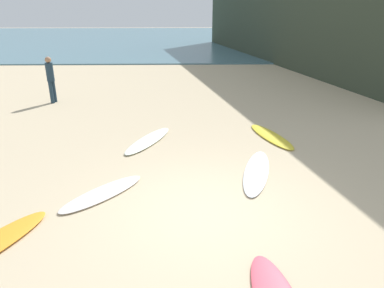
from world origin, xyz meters
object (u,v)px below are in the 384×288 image
object	(u,v)px
surfboard_2	(257,171)
surfboard_6	(148,140)
surfboard_0	(103,193)
surfboard_1	(271,136)
beachgoer_near	(51,77)

from	to	relation	value
surfboard_2	surfboard_6	distance (m)	3.34
surfboard_0	surfboard_2	bearing A→B (deg)	-123.43
surfboard_1	surfboard_2	distance (m)	2.45
surfboard_0	surfboard_2	xyz separation A→B (m)	(3.30, 0.92, -0.00)
surfboard_0	beachgoer_near	size ratio (longest dim) A/B	1.11
surfboard_6	beachgoer_near	world-z (taller)	beachgoer_near
surfboard_0	surfboard_1	size ratio (longest dim) A/B	0.88
surfboard_0	surfboard_1	bearing A→B (deg)	-101.40
surfboard_0	surfboard_2	distance (m)	3.43
surfboard_0	surfboard_1	world-z (taller)	surfboard_1
surfboard_1	surfboard_6	world-z (taller)	surfboard_6
surfboard_2	surfboard_6	xyz separation A→B (m)	(-2.66, 2.03, 0.01)
surfboard_1	surfboard_6	bearing A→B (deg)	167.74
surfboard_6	surfboard_2	bearing A→B (deg)	166.73
surfboard_1	surfboard_6	distance (m)	3.54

